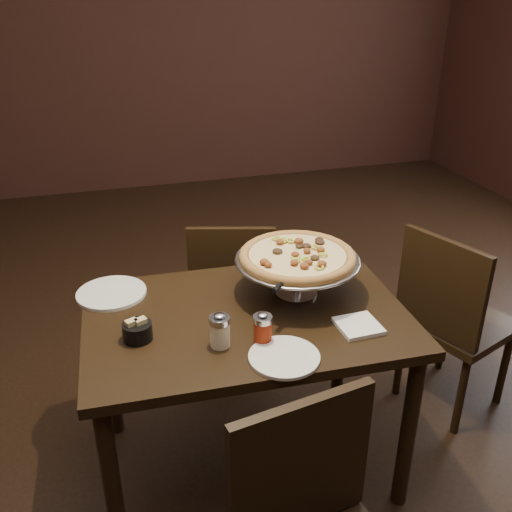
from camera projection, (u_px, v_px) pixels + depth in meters
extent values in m
cube|color=black|center=(256.00, 450.00, 2.39)|extent=(6.00, 7.00, 0.02)
cube|color=black|center=(137.00, 27.00, 4.79)|extent=(6.00, 0.02, 2.80)
cube|color=black|center=(246.00, 318.00, 2.02)|extent=(1.16, 0.80, 0.04)
cylinder|color=black|center=(113.00, 488.00, 1.78)|extent=(0.06, 0.06, 0.67)
cylinder|color=black|center=(408.00, 432.00, 2.00)|extent=(0.06, 0.06, 0.67)
cylinder|color=black|center=(109.00, 367.00, 2.34)|extent=(0.06, 0.06, 0.67)
cylinder|color=black|center=(341.00, 333.00, 2.56)|extent=(0.06, 0.06, 0.67)
cylinder|color=#B0AFB6|center=(296.00, 293.00, 2.13)|extent=(0.16, 0.16, 0.01)
cylinder|color=#B0AFB6|center=(297.00, 277.00, 2.10)|extent=(0.03, 0.03, 0.12)
cylinder|color=#B0AFB6|center=(297.00, 261.00, 2.07)|extent=(0.11, 0.11, 0.01)
cylinder|color=#ADADB3|center=(297.00, 260.00, 2.07)|extent=(0.45, 0.45, 0.01)
torus|color=#ADADB3|center=(297.00, 260.00, 2.07)|extent=(0.46, 0.46, 0.01)
cylinder|color=brown|center=(297.00, 257.00, 2.07)|extent=(0.41, 0.41, 0.01)
torus|color=brown|center=(297.00, 256.00, 2.07)|extent=(0.43, 0.43, 0.04)
cylinder|color=tan|center=(297.00, 255.00, 2.06)|extent=(0.35, 0.35, 0.01)
cylinder|color=#FAEBC2|center=(220.00, 334.00, 1.82)|extent=(0.06, 0.06, 0.09)
cylinder|color=#B0AFB6|center=(219.00, 320.00, 1.79)|extent=(0.07, 0.07, 0.02)
ellipsoid|color=#B0AFB6|center=(219.00, 315.00, 1.79)|extent=(0.04, 0.04, 0.01)
cylinder|color=maroon|center=(263.00, 332.00, 1.83)|extent=(0.06, 0.06, 0.08)
cylinder|color=#B0AFB6|center=(263.00, 319.00, 1.81)|extent=(0.06, 0.06, 0.02)
ellipsoid|color=#B0AFB6|center=(263.00, 315.00, 1.81)|extent=(0.03, 0.03, 0.01)
cylinder|color=black|center=(138.00, 331.00, 1.85)|extent=(0.10, 0.10, 0.06)
cube|color=tan|center=(132.00, 329.00, 1.84)|extent=(0.05, 0.04, 0.06)
cube|color=tan|center=(141.00, 327.00, 1.85)|extent=(0.05, 0.04, 0.06)
cube|color=white|center=(358.00, 326.00, 1.92)|extent=(0.14, 0.14, 0.01)
cylinder|color=silver|center=(111.00, 293.00, 2.13)|extent=(0.26, 0.26, 0.01)
cylinder|color=silver|center=(284.00, 357.00, 1.77)|extent=(0.22, 0.22, 0.01)
cone|color=#B0AFB6|center=(281.00, 285.00, 1.89)|extent=(0.14, 0.14, 0.00)
cylinder|color=black|center=(281.00, 284.00, 1.89)|extent=(0.09, 0.09, 0.02)
cube|color=black|center=(234.00, 295.00, 2.76)|extent=(0.47, 0.47, 0.04)
cube|color=black|center=(231.00, 270.00, 2.50)|extent=(0.37, 0.13, 0.40)
cylinder|color=black|center=(264.00, 314.00, 2.99)|extent=(0.03, 0.03, 0.37)
cylinder|color=black|center=(206.00, 314.00, 2.98)|extent=(0.03, 0.03, 0.37)
cylinder|color=black|center=(266.00, 348.00, 2.71)|extent=(0.03, 0.03, 0.37)
cylinder|color=black|center=(201.00, 348.00, 2.71)|extent=(0.03, 0.03, 0.37)
cube|color=black|center=(301.00, 467.00, 1.45)|extent=(0.40, 0.09, 0.42)
cube|color=black|center=(459.00, 323.00, 2.49)|extent=(0.51, 0.51, 0.04)
cube|color=black|center=(441.00, 288.00, 2.29)|extent=(0.17, 0.38, 0.42)
cylinder|color=black|center=(504.00, 367.00, 2.56)|extent=(0.03, 0.03, 0.39)
cylinder|color=black|center=(444.00, 335.00, 2.79)|extent=(0.03, 0.03, 0.39)
cylinder|color=black|center=(461.00, 396.00, 2.39)|extent=(0.03, 0.03, 0.39)
cylinder|color=black|center=(400.00, 359.00, 2.62)|extent=(0.03, 0.03, 0.39)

